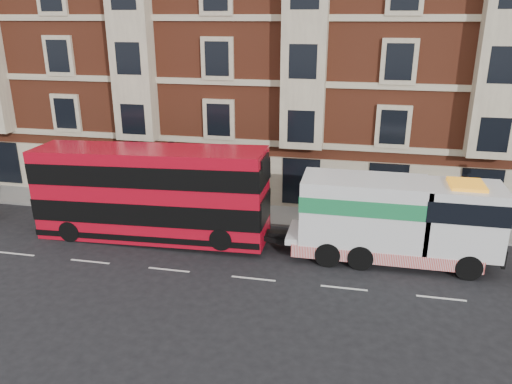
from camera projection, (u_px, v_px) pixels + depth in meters
ground at (253, 279)px, 22.28m from camera, size 120.00×120.00×0.00m
sidewalk at (280, 215)px, 29.18m from camera, size 90.00×3.00×0.15m
victorian_terrace at (309, 33)px, 32.67m from camera, size 45.00×12.00×20.40m
lamp_post_west at (173, 173)px, 28.27m from camera, size 0.35×0.15×4.35m
double_decker_bus at (150, 192)px, 25.51m from camera, size 12.02×2.76×4.87m
tow_truck at (392, 219)px, 23.32m from camera, size 9.62×2.84×4.01m
pedestrian at (97, 194)px, 30.20m from camera, size 0.56×0.37×1.52m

